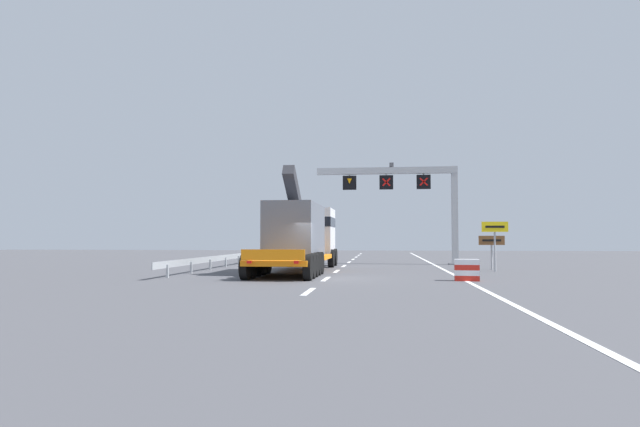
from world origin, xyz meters
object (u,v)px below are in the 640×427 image
crash_barrier_striped (467,270)px  overhead_lane_gantry (407,187)px  tourist_info_sign_brown (492,244)px  heavy_haul_truck_orange (303,235)px  exit_sign_yellow (495,234)px

crash_barrier_striped → overhead_lane_gantry: bearing=97.2°
crash_barrier_striped → tourist_info_sign_brown: bearing=72.4°
tourist_info_sign_brown → overhead_lane_gantry: bearing=127.3°
heavy_haul_truck_orange → tourist_info_sign_brown: bearing=8.8°
overhead_lane_gantry → exit_sign_yellow: (4.29, -7.78, -3.30)m
heavy_haul_truck_orange → exit_sign_yellow: heavy_haul_truck_orange is taller
overhead_lane_gantry → heavy_haul_truck_orange: size_ratio=0.70×
overhead_lane_gantry → heavy_haul_truck_orange: bearing=-129.0°
overhead_lane_gantry → exit_sign_yellow: 9.48m
exit_sign_yellow → tourist_info_sign_brown: exit_sign_yellow is taller
overhead_lane_gantry → tourist_info_sign_brown: overhead_lane_gantry is taller
crash_barrier_striped → exit_sign_yellow: bearing=69.2°
exit_sign_yellow → crash_barrier_striped: bearing=-110.8°
overhead_lane_gantry → crash_barrier_striped: bearing=-82.8°
tourist_info_sign_brown → crash_barrier_striped: (-2.67, -8.43, -1.01)m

